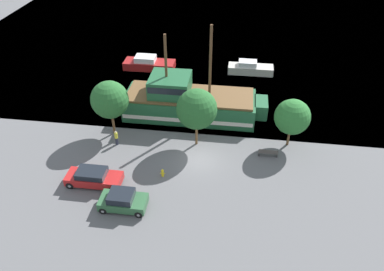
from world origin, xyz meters
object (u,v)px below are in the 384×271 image
at_px(parked_car_curb_mid, 123,201).
at_px(pirate_ship, 188,102).
at_px(parked_car_curb_front, 94,177).
at_px(moored_boat_dockside, 250,68).
at_px(moored_boat_outer, 149,64).
at_px(fire_hydrant, 163,173).
at_px(pedestrian_walking_near, 116,138).
at_px(bench_promenade_east, 268,153).

bearing_deg(parked_car_curb_mid, pirate_ship, 77.36).
bearing_deg(parked_car_curb_front, moored_boat_dockside, 60.52).
bearing_deg(moored_boat_outer, parked_car_curb_mid, -81.68).
height_order(parked_car_curb_mid, fire_hydrant, parked_car_curb_mid).
distance_m(pirate_ship, fire_hydrant, 10.53).
relative_size(parked_car_curb_front, pedestrian_walking_near, 2.97).
xyz_separation_m(moored_boat_outer, parked_car_curb_mid, (3.71, -25.36, 0.08)).
bearing_deg(fire_hydrant, pedestrian_walking_near, 143.59).
bearing_deg(pirate_ship, parked_car_curb_front, -118.24).
relative_size(moored_boat_dockside, bench_promenade_east, 3.26).
xyz_separation_m(moored_boat_dockside, fire_hydrant, (-7.57, -21.70, -0.25)).
bearing_deg(pedestrian_walking_near, parked_car_curb_mid, -69.70).
height_order(parked_car_curb_front, fire_hydrant, parked_car_curb_front).
bearing_deg(moored_boat_dockside, parked_car_curb_front, -119.48).
height_order(parked_car_curb_front, bench_promenade_east, parked_car_curb_front).
bearing_deg(fire_hydrant, parked_car_curb_front, -162.63).
bearing_deg(parked_car_curb_mid, moored_boat_outer, 98.32).
height_order(moored_boat_dockside, pedestrian_walking_near, moored_boat_dockside).
relative_size(pirate_ship, parked_car_curb_mid, 4.06).
xyz_separation_m(moored_boat_outer, fire_hydrant, (6.13, -21.23, -0.27)).
relative_size(moored_boat_dockside, moored_boat_outer, 0.87).
bearing_deg(pirate_ship, fire_hydrant, -94.63).
xyz_separation_m(moored_boat_dockside, parked_car_curb_mid, (-9.99, -25.83, 0.11)).
bearing_deg(bench_promenade_east, parked_car_curb_mid, -145.21).
bearing_deg(moored_boat_outer, fire_hydrant, -73.89).
distance_m(pirate_ship, bench_promenade_east, 10.73).
bearing_deg(moored_boat_dockside, moored_boat_outer, -178.03).
distance_m(parked_car_curb_front, parked_car_curb_mid, 4.04).
bearing_deg(parked_car_curb_mid, fire_hydrant, 59.66).
relative_size(moored_boat_outer, bench_promenade_east, 3.76).
height_order(moored_boat_dockside, parked_car_curb_mid, moored_boat_dockside).
height_order(moored_boat_dockside, moored_boat_outer, moored_boat_outer).
distance_m(moored_boat_outer, parked_car_curb_front, 23.02).
distance_m(parked_car_curb_mid, bench_promenade_east, 14.44).
bearing_deg(fire_hydrant, moored_boat_outer, 106.11).
xyz_separation_m(moored_boat_dockside, bench_promenade_east, (1.87, -17.59, -0.21)).
distance_m(pirate_ship, pedestrian_walking_near, 9.01).
relative_size(pirate_ship, pedestrian_walking_near, 9.52).
xyz_separation_m(pirate_ship, moored_boat_outer, (-6.97, 10.81, -0.99)).
relative_size(parked_car_curb_front, bench_promenade_east, 2.65).
bearing_deg(pirate_ship, moored_boat_dockside, 59.21).
bearing_deg(parked_car_curb_mid, bench_promenade_east, 34.79).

